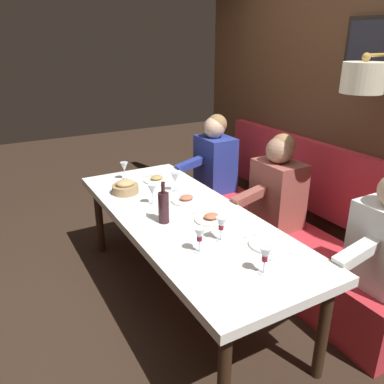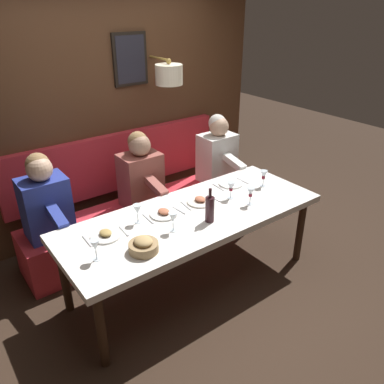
{
  "view_description": "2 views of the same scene",
  "coord_description": "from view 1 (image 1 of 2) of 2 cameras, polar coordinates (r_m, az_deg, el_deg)",
  "views": [
    {
      "loc": [
        -1.21,
        -2.26,
        1.94
      ],
      "look_at": [
        0.05,
        -0.03,
        0.92
      ],
      "focal_mm": 36.09,
      "sensor_mm": 36.0,
      "label": 1
    },
    {
      "loc": [
        -2.3,
        1.74,
        2.4
      ],
      "look_at": [
        0.05,
        -0.03,
        0.92
      ],
      "focal_mm": 36.2,
      "sensor_mm": 36.0,
      "label": 2
    }
  ],
  "objects": [
    {
      "name": "ground_plane",
      "position": [
        3.21,
        -1.04,
        -15.43
      ],
      "size": [
        12.0,
        12.0,
        0.0
      ],
      "primitive_type": "plane",
      "color": "#332319"
    },
    {
      "name": "back_wall_panel",
      "position": [
        3.54,
        20.6,
        11.08
      ],
      "size": [
        0.59,
        3.73,
        2.9
      ],
      "color": "#51331E",
      "rests_on": "ground_plane"
    },
    {
      "name": "place_setting_0",
      "position": [
        3.5,
        -5.23,
        1.85
      ],
      "size": [
        0.24,
        0.31,
        0.05
      ],
      "color": "silver",
      "rests_on": "dining_table"
    },
    {
      "name": "place_setting_3",
      "position": [
        2.74,
        2.89,
        -3.94
      ],
      "size": [
        0.24,
        0.32,
        0.05
      ],
      "color": "silver",
      "rests_on": "dining_table"
    },
    {
      "name": "wine_glass_3",
      "position": [
        2.14,
        10.74,
        -9.14
      ],
      "size": [
        0.07,
        0.07,
        0.16
      ],
      "color": "silver",
      "rests_on": "dining_table"
    },
    {
      "name": "wine_glass_2",
      "position": [
        2.97,
        -5.89,
        0.24
      ],
      "size": [
        0.07,
        0.07,
        0.16
      ],
      "color": "silver",
      "rests_on": "dining_table"
    },
    {
      "name": "wine_glass_4",
      "position": [
        2.44,
        4.34,
        -4.76
      ],
      "size": [
        0.07,
        0.07,
        0.16
      ],
      "color": "silver",
      "rests_on": "dining_table"
    },
    {
      "name": "banquette_bench",
      "position": [
        3.53,
        11.87,
        -7.88
      ],
      "size": [
        0.52,
        2.53,
        0.45
      ],
      "primitive_type": "cube",
      "color": "red",
      "rests_on": "ground_plane"
    },
    {
      "name": "diner_middle",
      "position": [
        4.01,
        3.38,
        5.39
      ],
      "size": [
        0.6,
        0.4,
        0.79
      ],
      "color": "#283893",
      "rests_on": "banquette_bench"
    },
    {
      "name": "wine_glass_1",
      "position": [
        3.55,
        -9.98,
        3.62
      ],
      "size": [
        0.07,
        0.07,
        0.16
      ],
      "color": "silver",
      "rests_on": "dining_table"
    },
    {
      "name": "diner_near",
      "position": [
        3.28,
        12.52,
        1.11
      ],
      "size": [
        0.6,
        0.4,
        0.79
      ],
      "color": "#934C42",
      "rests_on": "banquette_bench"
    },
    {
      "name": "bread_bowl",
      "position": [
        3.25,
        -9.83,
        0.65
      ],
      "size": [
        0.22,
        0.22,
        0.12
      ],
      "color": "#9E7F56",
      "rests_on": "dining_table"
    },
    {
      "name": "place_setting_1",
      "position": [
        3.05,
        -0.83,
        -1.15
      ],
      "size": [
        0.24,
        0.32,
        0.05
      ],
      "color": "silver",
      "rests_on": "dining_table"
    },
    {
      "name": "wine_glass_0",
      "position": [
        3.22,
        -2.51,
        2.05
      ],
      "size": [
        0.07,
        0.07,
        0.16
      ],
      "color": "silver",
      "rests_on": "dining_table"
    },
    {
      "name": "wine_glass_5",
      "position": [
        2.3,
        1.12,
        -6.39
      ],
      "size": [
        0.07,
        0.07,
        0.16
      ],
      "color": "silver",
      "rests_on": "dining_table"
    },
    {
      "name": "place_setting_2",
      "position": [
        2.47,
        11.16,
        -7.63
      ],
      "size": [
        0.24,
        0.31,
        0.01
      ],
      "color": "white",
      "rests_on": "dining_table"
    },
    {
      "name": "wine_bottle",
      "position": [
        2.68,
        -4.22,
        -2.23
      ],
      "size": [
        0.08,
        0.08,
        0.3
      ],
      "color": "#33191E",
      "rests_on": "dining_table"
    },
    {
      "name": "dining_table",
      "position": [
        2.86,
        -1.13,
        -4.59
      ],
      "size": [
        0.9,
        2.33,
        0.74
      ],
      "color": "white",
      "rests_on": "ground_plane"
    }
  ]
}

